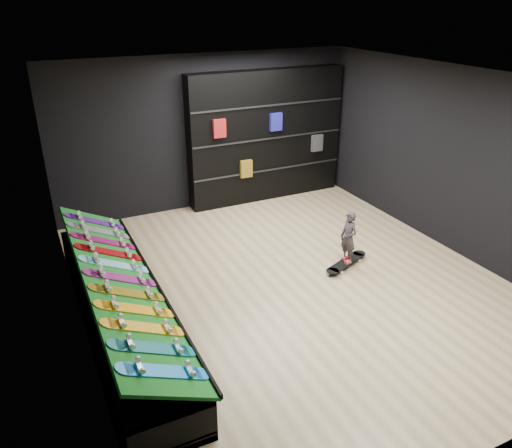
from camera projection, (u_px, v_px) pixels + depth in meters
name	position (u px, v px, depth m)	size (l,w,h in m)	color
floor	(291.00, 283.00, 7.57)	(6.00, 7.00, 0.01)	tan
ceiling	(298.00, 80.00, 6.31)	(6.00, 7.00, 0.01)	white
wall_back	(206.00, 133.00, 9.80)	(6.00, 0.02, 3.00)	black
wall_front	(508.00, 328.00, 4.09)	(6.00, 0.02, 3.00)	black
wall_left	(69.00, 231.00, 5.75)	(0.02, 7.00, 3.00)	black
wall_right	(454.00, 161.00, 8.13)	(0.02, 7.00, 3.00)	black
display_rack	(121.00, 311.00, 6.46)	(0.90, 4.50, 0.50)	black
turf_ramp	(120.00, 280.00, 6.28)	(1.00, 4.50, 0.04)	#0E5915
back_shelving	(266.00, 136.00, 10.21)	(3.32, 0.39, 2.66)	black
floor_skateboard	(346.00, 264.00, 8.00)	(0.98, 0.22, 0.09)	black
child	(348.00, 247.00, 7.88)	(0.19, 0.14, 0.51)	black
display_board_0	(164.00, 371.00, 4.73)	(0.98, 0.22, 0.09)	blue
display_board_1	(153.00, 348.00, 5.04)	(0.98, 0.22, 0.09)	#0C8C99
display_board_2	(144.00, 327.00, 5.35)	(0.98, 0.22, 0.09)	orange
display_board_3	(136.00, 309.00, 5.66)	(0.98, 0.22, 0.09)	yellow
display_board_4	(128.00, 293.00, 5.97)	(0.98, 0.22, 0.09)	yellow
display_board_5	(121.00, 278.00, 6.28)	(0.98, 0.22, 0.09)	#2626BF
display_board_6	(115.00, 264.00, 6.59)	(0.98, 0.22, 0.09)	#0CB2E5
display_board_7	(109.00, 252.00, 6.90)	(0.98, 0.22, 0.09)	red
display_board_8	(104.00, 241.00, 7.21)	(0.98, 0.22, 0.09)	#E5198C
display_board_9	(99.00, 231.00, 7.52)	(0.98, 0.22, 0.09)	black
display_board_10	(95.00, 221.00, 7.83)	(0.98, 0.22, 0.09)	purple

